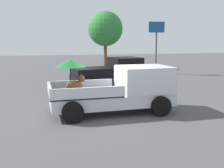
{
  "coord_description": "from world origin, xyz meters",
  "views": [
    {
      "loc": [
        -2.48,
        -10.7,
        3.06
      ],
      "look_at": [
        0.15,
        0.63,
        1.1
      ],
      "focal_mm": 43.65,
      "sensor_mm": 36.0,
      "label": 1
    }
  ],
  "objects": [
    {
      "name": "motel_sign",
      "position": [
        6.51,
        11.34,
        3.16
      ],
      "size": [
        1.4,
        0.16,
        4.44
      ],
      "color": "#59595B",
      "rests_on": "ground"
    },
    {
      "name": "pickup_truck_red",
      "position": [
        1.49,
        6.56,
        0.87
      ],
      "size": [
        5.06,
        2.88,
        1.8
      ],
      "rotation": [
        0.0,
        0.0,
        0.19
      ],
      "color": "black",
      "rests_on": "ground"
    },
    {
      "name": "pickup_truck_main",
      "position": [
        0.41,
        0.02,
        0.97
      ],
      "size": [
        5.12,
        2.42,
        2.23
      ],
      "rotation": [
        0.0,
        0.0,
        0.04
      ],
      "color": "black",
      "rests_on": "ground"
    },
    {
      "name": "tree_by_lot",
      "position": [
        3.23,
        17.0,
        4.01
      ],
      "size": [
        3.56,
        3.56,
        5.8
      ],
      "color": "brown",
      "rests_on": "ground"
    },
    {
      "name": "ground_plane",
      "position": [
        0.0,
        0.0,
        0.0
      ],
      "size": [
        80.0,
        80.0,
        0.0
      ],
      "primitive_type": "plane",
      "color": "#4C4C4F"
    }
  ]
}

